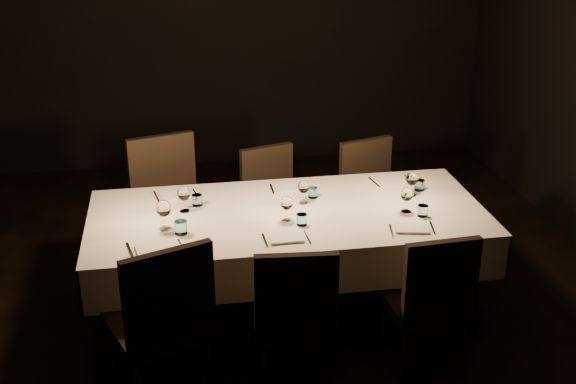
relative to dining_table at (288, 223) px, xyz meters
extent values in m
cube|color=black|center=(0.00, 0.00, -0.69)|extent=(5.00, 6.00, 0.01)
cube|color=black|center=(0.00, 3.00, 0.81)|extent=(5.00, 0.01, 3.00)
cube|color=black|center=(0.00, 0.00, 0.04)|extent=(2.40, 1.00, 0.04)
cylinder|color=black|center=(-1.12, -0.42, -0.33)|extent=(0.07, 0.07, 0.71)
cylinder|color=black|center=(-1.12, 0.42, -0.33)|extent=(0.07, 0.07, 0.71)
cylinder|color=black|center=(1.12, -0.42, -0.33)|extent=(0.07, 0.07, 0.71)
cylinder|color=black|center=(1.12, 0.42, -0.33)|extent=(0.07, 0.07, 0.71)
cube|color=beige|center=(0.00, 0.00, 0.07)|extent=(2.52, 1.12, 0.01)
cube|color=beige|center=(0.00, 0.55, -0.08)|extent=(2.52, 0.01, 0.28)
cube|color=beige|center=(0.00, -0.55, -0.08)|extent=(2.52, 0.01, 0.28)
cube|color=beige|center=(1.25, 0.00, -0.08)|extent=(0.01, 1.12, 0.28)
cube|color=beige|center=(-1.25, 0.00, -0.08)|extent=(0.01, 1.12, 0.28)
cylinder|color=black|center=(-0.73, -0.44, -0.47)|extent=(0.04, 0.04, 0.42)
cylinder|color=black|center=(-0.58, -0.82, -0.47)|extent=(0.04, 0.04, 0.42)
cylinder|color=black|center=(-1.11, -0.59, -0.47)|extent=(0.04, 0.04, 0.42)
cube|color=black|center=(-0.84, -0.70, -0.23)|extent=(0.63, 0.63, 0.06)
cube|color=black|center=(-0.77, -0.90, 0.07)|extent=(0.47, 0.22, 0.53)
cube|color=silver|center=(-0.83, -0.38, 0.08)|extent=(0.25, 0.19, 0.02)
cube|color=silver|center=(-0.98, -0.38, 0.08)|extent=(0.06, 0.21, 0.01)
cube|color=silver|center=(-0.68, -0.38, 0.08)|extent=(0.06, 0.21, 0.01)
cylinder|color=#BDE5F2|center=(-0.68, -0.20, 0.12)|extent=(0.08, 0.08, 0.08)
cylinder|color=white|center=(-0.78, -0.12, 0.08)|extent=(0.07, 0.07, 0.00)
cylinder|color=white|center=(-0.78, -0.12, 0.12)|extent=(0.01, 0.01, 0.09)
ellipsoid|color=white|center=(-0.78, -0.12, 0.21)|extent=(0.09, 0.09, 0.11)
cylinder|color=black|center=(0.11, -0.52, -0.49)|extent=(0.04, 0.04, 0.39)
cylinder|color=black|center=(0.08, -0.89, -0.49)|extent=(0.04, 0.04, 0.39)
cylinder|color=black|center=(-0.25, -0.49, -0.49)|extent=(0.04, 0.04, 0.39)
cylinder|color=black|center=(-0.28, -0.86, -0.49)|extent=(0.04, 0.04, 0.39)
cube|color=black|center=(-0.09, -0.69, -0.27)|extent=(0.48, 0.48, 0.06)
cube|color=black|center=(-0.10, -0.88, 0.00)|extent=(0.45, 0.09, 0.48)
cube|color=silver|center=(-0.07, -0.38, 0.08)|extent=(0.20, 0.13, 0.01)
cube|color=silver|center=(-0.20, -0.38, 0.08)|extent=(0.02, 0.18, 0.01)
cube|color=silver|center=(0.05, -0.38, 0.08)|extent=(0.02, 0.18, 0.01)
cylinder|color=#BDE5F2|center=(0.05, -0.20, 0.11)|extent=(0.06, 0.06, 0.07)
cylinder|color=white|center=(-0.03, -0.12, 0.08)|extent=(0.06, 0.06, 0.00)
cylinder|color=white|center=(-0.03, -0.12, 0.12)|extent=(0.01, 0.01, 0.08)
ellipsoid|color=white|center=(-0.03, -0.12, 0.19)|extent=(0.08, 0.08, 0.09)
cylinder|color=black|center=(0.87, -0.45, -0.50)|extent=(0.04, 0.04, 0.38)
cylinder|color=black|center=(0.90, -0.81, -0.50)|extent=(0.04, 0.04, 0.38)
cylinder|color=black|center=(0.52, -0.48, -0.50)|extent=(0.04, 0.04, 0.38)
cylinder|color=black|center=(0.54, -0.84, -0.50)|extent=(0.04, 0.04, 0.38)
cube|color=black|center=(0.71, -0.64, -0.28)|extent=(0.47, 0.47, 0.06)
cube|color=black|center=(0.72, -0.83, -0.01)|extent=(0.44, 0.08, 0.47)
cube|color=silver|center=(0.70, -0.38, 0.08)|extent=(0.22, 0.17, 0.01)
cube|color=silver|center=(0.57, -0.38, 0.08)|extent=(0.05, 0.18, 0.01)
cube|color=silver|center=(0.83, -0.38, 0.08)|extent=(0.04, 0.18, 0.01)
cylinder|color=#BDE5F2|center=(0.83, -0.20, 0.11)|extent=(0.07, 0.07, 0.07)
cylinder|color=white|center=(0.74, -0.12, 0.08)|extent=(0.06, 0.06, 0.00)
cylinder|color=white|center=(0.74, -0.12, 0.12)|extent=(0.01, 0.01, 0.08)
ellipsoid|color=white|center=(0.74, -0.12, 0.20)|extent=(0.08, 0.08, 0.09)
cylinder|color=black|center=(-0.86, 0.40, -0.47)|extent=(0.04, 0.04, 0.43)
cylinder|color=black|center=(-0.98, 0.80, -0.47)|extent=(0.04, 0.04, 0.43)
cylinder|color=black|center=(-0.47, 0.52, -0.47)|extent=(0.04, 0.04, 0.43)
cylinder|color=black|center=(-0.59, 0.92, -0.47)|extent=(0.04, 0.04, 0.43)
cube|color=black|center=(-0.72, 0.66, -0.23)|extent=(0.61, 0.61, 0.06)
cube|color=black|center=(-0.79, 0.87, 0.08)|extent=(0.49, 0.19, 0.54)
cube|color=silver|center=(-0.70, 0.38, 0.08)|extent=(0.23, 0.17, 0.02)
cube|color=silver|center=(-0.83, 0.38, 0.08)|extent=(0.05, 0.19, 0.01)
cube|color=silver|center=(-0.57, 0.38, 0.08)|extent=(0.04, 0.19, 0.01)
cylinder|color=#BDE5F2|center=(-0.57, 0.20, 0.11)|extent=(0.07, 0.07, 0.07)
cylinder|color=white|center=(-0.65, 0.12, 0.08)|extent=(0.06, 0.06, 0.00)
cylinder|color=white|center=(-0.65, 0.12, 0.12)|extent=(0.01, 0.01, 0.08)
ellipsoid|color=white|center=(-0.65, 0.12, 0.20)|extent=(0.08, 0.08, 0.09)
cylinder|color=black|center=(-0.07, 0.55, -0.50)|extent=(0.04, 0.04, 0.37)
cylinder|color=black|center=(-0.17, 0.88, -0.50)|extent=(0.04, 0.04, 0.37)
cylinder|color=black|center=(0.26, 0.65, -0.50)|extent=(0.04, 0.04, 0.37)
cylinder|color=black|center=(0.16, 0.97, -0.50)|extent=(0.04, 0.04, 0.37)
cube|color=black|center=(0.04, 0.76, -0.29)|extent=(0.52, 0.52, 0.05)
cube|color=black|center=(-0.01, 0.93, -0.04)|extent=(0.42, 0.17, 0.46)
cube|color=silver|center=(0.08, 0.38, 0.08)|extent=(0.20, 0.13, 0.01)
cube|color=silver|center=(-0.05, 0.38, 0.08)|extent=(0.01, 0.18, 0.01)
cube|color=silver|center=(0.20, 0.38, 0.08)|extent=(0.01, 0.18, 0.01)
cylinder|color=#BDE5F2|center=(0.20, 0.20, 0.11)|extent=(0.06, 0.06, 0.07)
cylinder|color=white|center=(0.12, 0.12, 0.08)|extent=(0.06, 0.06, 0.00)
cylinder|color=white|center=(0.12, 0.12, 0.12)|extent=(0.01, 0.01, 0.08)
ellipsoid|color=white|center=(0.12, 0.12, 0.19)|extent=(0.08, 0.08, 0.09)
cylinder|color=black|center=(0.68, 0.47, -0.50)|extent=(0.04, 0.04, 0.38)
cylinder|color=black|center=(0.58, 0.81, -0.50)|extent=(0.04, 0.04, 0.38)
cylinder|color=black|center=(1.02, 0.57, -0.50)|extent=(0.04, 0.04, 0.38)
cylinder|color=black|center=(0.92, 0.91, -0.50)|extent=(0.04, 0.04, 0.38)
cube|color=black|center=(0.80, 0.69, -0.28)|extent=(0.54, 0.54, 0.06)
cube|color=black|center=(0.75, 0.87, -0.01)|extent=(0.43, 0.17, 0.47)
cube|color=silver|center=(0.81, 0.38, 0.08)|extent=(0.23, 0.17, 0.02)
cube|color=silver|center=(0.68, 0.38, 0.08)|extent=(0.04, 0.19, 0.01)
cube|color=silver|center=(0.94, 0.38, 0.08)|extent=(0.04, 0.19, 0.01)
cylinder|color=#BDE5F2|center=(0.94, 0.20, 0.11)|extent=(0.07, 0.07, 0.07)
cylinder|color=white|center=(0.86, 0.12, 0.08)|extent=(0.06, 0.06, 0.00)
cylinder|color=white|center=(0.86, 0.12, 0.12)|extent=(0.01, 0.01, 0.08)
ellipsoid|color=white|center=(0.86, 0.12, 0.20)|extent=(0.08, 0.08, 0.10)
camera|label=1|loc=(-0.69, -4.12, 2.00)|focal=45.00mm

